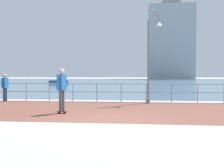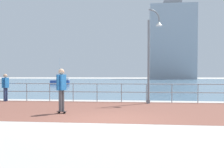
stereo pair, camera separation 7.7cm
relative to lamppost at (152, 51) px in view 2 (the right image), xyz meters
The scene contains 9 objects.
ground 34.67m from the lamppost, 92.76° to the left, with size 220.00×220.00×0.00m, color #ADAAA5.
brick_paving 4.25m from the lamppost, 121.26° to the right, with size 28.00×6.69×0.01m, color brown.
harbor_water 45.71m from the lamppost, 92.09° to the left, with size 180.00×88.00×0.00m, color slate.
waterfront_railing 2.72m from the lamppost, 160.22° to the left, with size 25.25×0.06×1.05m.
lamppost is the anchor object (origin of this frame).
skateboarder 5.79m from the lamppost, 131.76° to the right, with size 0.41×0.55×1.78m.
bystander 8.61m from the lamppost, behind, with size 0.29×0.56×1.59m.
sailboat_white 30.59m from the lamppost, 116.55° to the left, with size 3.12×1.25×4.26m.
tower_steel 88.07m from the lamppost, 83.22° to the left, with size 16.29×12.66×28.62m.
Camera 2 is at (1.17, -8.84, 1.53)m, focal length 42.56 mm.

